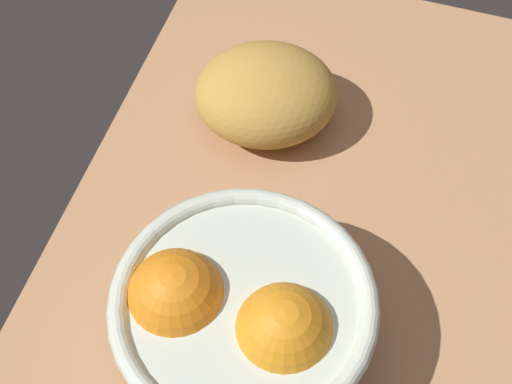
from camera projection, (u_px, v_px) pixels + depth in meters
ground_plane at (320, 283)px, 72.83cm from camera, size 78.81×52.00×3.00cm
fruit_bowl at (240, 315)px, 63.25cm from camera, size 22.02×22.02×10.74cm
bread_loaf at (266, 94)px, 78.25cm from camera, size 16.64×17.90×8.41cm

